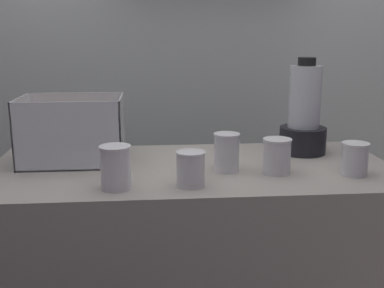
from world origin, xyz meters
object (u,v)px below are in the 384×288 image
object	(u,v)px
juice_cup_carrot_middle	(226,155)
juice_cup_pomegranate_far_right	(354,161)
carrot_display_bin	(70,142)
juice_cup_orange_far_left	(116,170)
blender_pitcher	(304,117)
juice_cup_pomegranate_left	(191,171)
juice_cup_beet_right	(277,158)

from	to	relation	value
juice_cup_carrot_middle	juice_cup_pomegranate_far_right	world-z (taller)	juice_cup_carrot_middle
carrot_display_bin	juice_cup_orange_far_left	size ratio (longest dim) A/B	2.72
blender_pitcher	juice_cup_carrot_middle	xyz separation A→B (m)	(-0.33, -0.22, -0.08)
juice_cup_carrot_middle	blender_pitcher	bearing A→B (deg)	33.55
carrot_display_bin	juice_cup_pomegranate_far_right	size ratio (longest dim) A/B	3.33
blender_pitcher	juice_cup_orange_far_left	xyz separation A→B (m)	(-0.68, -0.37, -0.08)
juice_cup_pomegranate_left	juice_cup_pomegranate_far_right	distance (m)	0.54
blender_pitcher	juice_cup_carrot_middle	bearing A→B (deg)	-146.45
blender_pitcher	juice_cup_beet_right	world-z (taller)	blender_pitcher
blender_pitcher	juice_cup_pomegranate_left	bearing A→B (deg)	-141.85
juice_cup_pomegranate_far_right	juice_cup_pomegranate_left	bearing A→B (deg)	-172.79
juice_cup_beet_right	juice_cup_carrot_middle	bearing A→B (deg)	167.18
blender_pitcher	juice_cup_pomegranate_far_right	world-z (taller)	blender_pitcher
carrot_display_bin	juice_cup_orange_far_left	distance (m)	0.36
juice_cup_pomegranate_left	juice_cup_beet_right	xyz separation A→B (m)	(0.29, 0.11, 0.00)
blender_pitcher	carrot_display_bin	bearing A→B (deg)	-176.10
juice_cup_carrot_middle	juice_cup_beet_right	world-z (taller)	juice_cup_carrot_middle
blender_pitcher	juice_cup_beet_right	distance (m)	0.32
juice_cup_carrot_middle	juice_cup_pomegranate_far_right	bearing A→B (deg)	-10.46
carrot_display_bin	juice_cup_pomegranate_far_right	world-z (taller)	carrot_display_bin
blender_pitcher	juice_cup_carrot_middle	world-z (taller)	blender_pitcher
juice_cup_orange_far_left	blender_pitcher	bearing A→B (deg)	28.24
juice_cup_orange_far_left	juice_cup_carrot_middle	xyz separation A→B (m)	(0.35, 0.15, -0.00)
juice_cup_orange_far_left	juice_cup_pomegranate_left	xyz separation A→B (m)	(0.22, 0.00, -0.01)
juice_cup_orange_far_left	juice_cup_pomegranate_left	size ratio (longest dim) A/B	1.22
juice_cup_beet_right	juice_cup_pomegranate_far_right	distance (m)	0.25
juice_cup_pomegranate_left	juice_cup_pomegranate_far_right	world-z (taller)	same
juice_cup_orange_far_left	juice_cup_pomegranate_far_right	world-z (taller)	juice_cup_orange_far_left
juice_cup_beet_right	blender_pitcher	bearing A→B (deg)	56.54
blender_pitcher	juice_cup_orange_far_left	size ratio (longest dim) A/B	2.77
juice_cup_orange_far_left	juice_cup_pomegranate_far_right	bearing A→B (deg)	5.49
blender_pitcher	juice_cup_pomegranate_left	world-z (taller)	blender_pitcher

